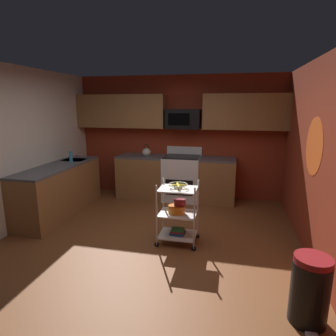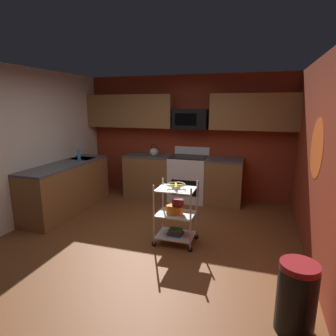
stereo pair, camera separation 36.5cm
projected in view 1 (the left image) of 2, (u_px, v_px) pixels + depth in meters
name	position (u px, v px, depth m)	size (l,w,h in m)	color
floor	(147.00, 245.00, 4.17)	(4.40, 4.80, 0.04)	brown
wall_back	(178.00, 137.00, 6.20)	(4.52, 0.06, 2.60)	maroon
wall_left	(6.00, 151.00, 4.36)	(0.06, 4.80, 2.60)	silver
wall_right	(324.00, 163.00, 3.41)	(0.06, 4.80, 2.60)	maroon
wall_flower_decal	(314.00, 146.00, 3.75)	(0.77, 0.77, 0.00)	#E5591E
counter_run	(127.00, 183.00, 5.69)	(3.44, 2.62, 0.92)	brown
oven_range	(182.00, 178.00, 6.04)	(0.76, 0.65, 1.10)	white
upper_cabinets	(175.00, 111.00, 5.90)	(4.40, 0.33, 0.70)	brown
microwave	(183.00, 119.00, 5.87)	(0.70, 0.39, 0.40)	black
rolling_cart	(178.00, 213.00, 4.11)	(0.60, 0.43, 0.91)	silver
fruit_bowl	(178.00, 185.00, 4.02)	(0.27, 0.27, 0.07)	silver
mixing_bowl_large	(176.00, 209.00, 4.10)	(0.25, 0.25, 0.11)	orange
mixing_bowl_small	(180.00, 202.00, 4.10)	(0.18, 0.18, 0.08)	maroon
book_stack	(178.00, 232.00, 4.18)	(0.22, 0.19, 0.09)	#1E4C8C
kettle	(146.00, 152.00, 6.09)	(0.21, 0.18, 0.26)	beige
dish_soap_bottle	(71.00, 156.00, 5.44)	(0.06, 0.06, 0.20)	#2D8CBF
trash_can	(310.00, 290.00, 2.61)	(0.34, 0.42, 0.66)	black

